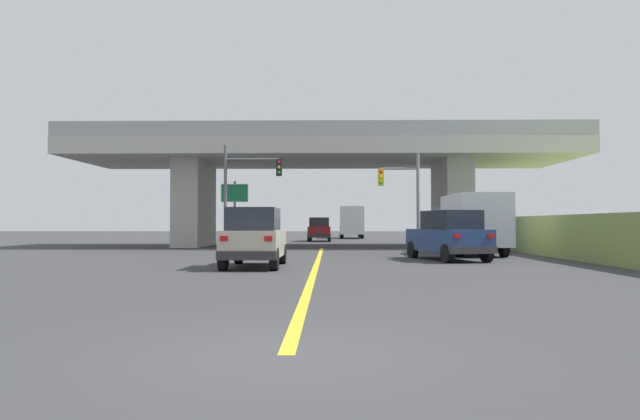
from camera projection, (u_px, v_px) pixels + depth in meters
ground at (323, 246)px, 38.50m from camera, size 160.00×160.00×0.00m
overpass_bridge at (323, 166)px, 38.63m from camera, size 32.11×9.67×7.52m
lane_divider_stripe at (316, 265)px, 20.91m from camera, size 0.20×28.80×0.01m
suv_lead at (255, 238)px, 19.89m from camera, size 1.88×4.30×2.02m
suv_crossing at (449, 235)px, 23.77m from camera, size 2.92×4.86×2.02m
box_truck at (471, 223)px, 28.08m from camera, size 2.33×6.72×2.85m
sedan_oncoming at (319, 229)px, 49.83m from camera, size 1.93×4.84×2.02m
traffic_signal_nearside at (405, 191)px, 32.93m from camera, size 2.35×0.36×5.47m
traffic_signal_farside at (244, 184)px, 33.12m from camera, size 3.31×0.36×5.98m
highway_sign at (235, 199)px, 35.96m from camera, size 1.69×0.17×4.11m
semi_truck_distant at (351, 222)px, 59.99m from camera, size 2.33×7.06×3.22m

